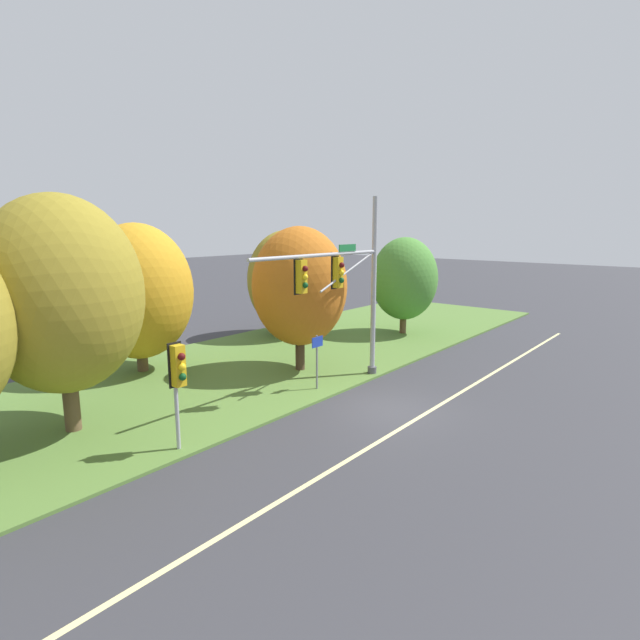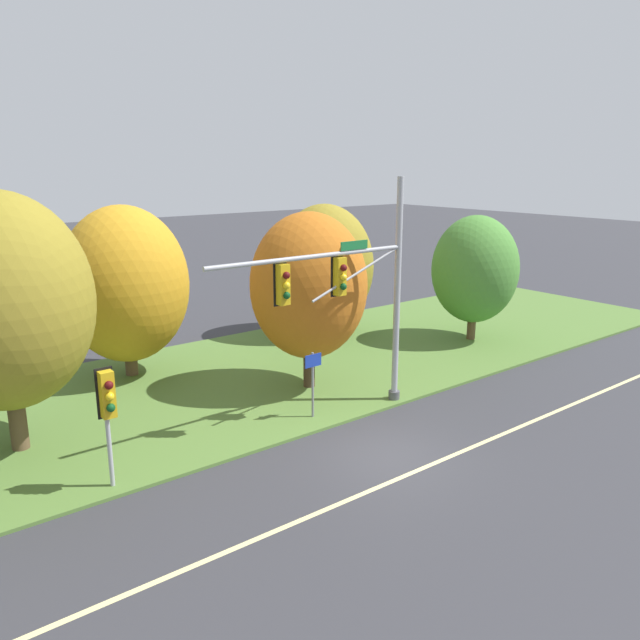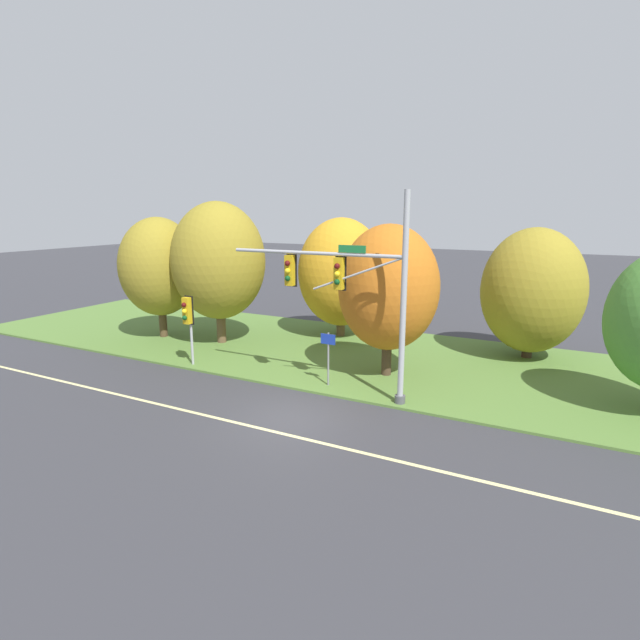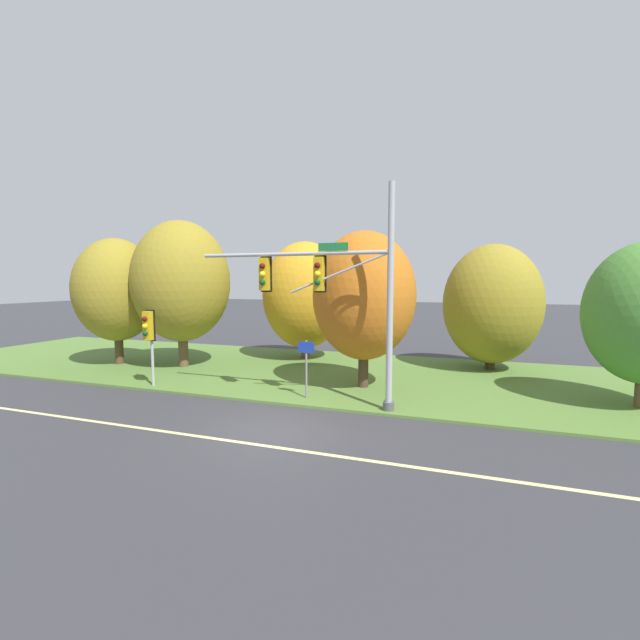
% 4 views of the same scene
% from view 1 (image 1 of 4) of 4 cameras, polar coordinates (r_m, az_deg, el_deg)
% --- Properties ---
extents(ground_plane, '(160.00, 160.00, 0.00)m').
position_cam_1_polar(ground_plane, '(19.00, 8.25, -9.98)').
color(ground_plane, '#333338').
extents(lane_stripe, '(36.00, 0.16, 0.01)m').
position_cam_1_polar(lane_stripe, '(18.45, 11.49, -10.72)').
color(lane_stripe, beige).
rests_on(lane_stripe, ground).
extents(grass_verge, '(48.00, 11.50, 0.10)m').
position_cam_1_polar(grass_verge, '(24.06, -8.82, -5.40)').
color(grass_verge, '#517533').
rests_on(grass_verge, ground).
extents(traffic_signal_mast, '(7.55, 0.49, 7.82)m').
position_cam_1_polar(traffic_signal_mast, '(20.44, 3.14, 4.34)').
color(traffic_signal_mast, '#9EA0A5').
rests_on(traffic_signal_mast, grass_verge).
extents(pedestrian_signal_near_kerb, '(0.46, 0.55, 3.28)m').
position_cam_1_polar(pedestrian_signal_near_kerb, '(15.08, -15.92, -5.81)').
color(pedestrian_signal_near_kerb, '#9EA0A5').
rests_on(pedestrian_signal_near_kerb, grass_verge).
extents(route_sign_post, '(0.65, 0.08, 2.24)m').
position_cam_1_polar(route_sign_post, '(20.26, -0.34, -3.99)').
color(route_sign_post, slate).
rests_on(route_sign_post, grass_verge).
extents(tree_left_of_mast, '(4.99, 4.99, 7.59)m').
position_cam_1_polar(tree_left_of_mast, '(17.53, -27.50, 2.53)').
color(tree_left_of_mast, brown).
rests_on(tree_left_of_mast, grass_verge).
extents(tree_behind_signpost, '(4.88, 4.88, 6.73)m').
position_cam_1_polar(tree_behind_signpost, '(23.83, -20.10, 3.05)').
color(tree_behind_signpost, brown).
rests_on(tree_behind_signpost, grass_verge).
extents(tree_mid_verge, '(4.31, 4.31, 6.58)m').
position_cam_1_polar(tree_mid_verge, '(22.59, -2.35, 3.83)').
color(tree_mid_verge, '#423021').
rests_on(tree_mid_verge, grass_verge).
extents(tree_tall_centre, '(4.82, 4.82, 6.34)m').
position_cam_1_polar(tree_tall_centre, '(30.35, -3.77, 4.54)').
color(tree_tall_centre, '#423021').
rests_on(tree_tall_centre, grass_verge).
extents(tree_right_far, '(4.03, 4.03, 5.91)m').
position_cam_1_polar(tree_right_far, '(31.03, 9.62, 4.66)').
color(tree_right_far, brown).
rests_on(tree_right_far, grass_verge).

